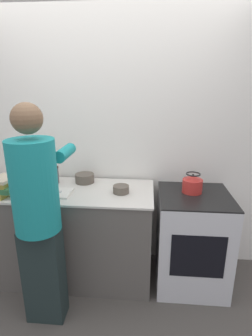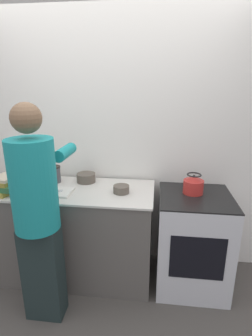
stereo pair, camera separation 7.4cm
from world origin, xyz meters
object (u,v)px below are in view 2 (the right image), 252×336
(knife, at_px, (50,191))
(kettle, at_px, (193,185))
(oven, at_px, (192,241))
(canister_jar, at_px, (54,174))
(cutting_board, at_px, (55,192))
(person, at_px, (37,211))
(bowl_prep, at_px, (121,189))

(knife, relative_size, kettle, 1.21)
(oven, xyz_separation_m, canister_jar, (-1.33, 0.16, 0.54))
(cutting_board, bearing_deg, kettle, 7.86)
(knife, height_order, canister_jar, canister_jar)
(oven, distance_m, person, 1.39)
(oven, distance_m, knife, 1.37)
(cutting_board, height_order, bowl_prep, bowl_prep)
(person, distance_m, kettle, 1.31)
(knife, xyz_separation_m, kettle, (1.25, 0.18, 0.04))
(oven, height_order, bowl_prep, bowl_prep)
(kettle, bearing_deg, bowl_prep, -171.61)
(person, height_order, knife, person)
(person, height_order, bowl_prep, person)
(cutting_board, distance_m, bowl_prep, 0.59)
(bowl_prep, bearing_deg, person, -139.05)
(oven, bearing_deg, cutting_board, -175.11)
(knife, xyz_separation_m, bowl_prep, (0.62, 0.09, 0.01))
(person, distance_m, cutting_board, 0.41)
(kettle, distance_m, canister_jar, 1.32)
(bowl_prep, relative_size, canister_jar, 0.87)
(bowl_prep, bearing_deg, cutting_board, -172.70)
(oven, xyz_separation_m, bowl_prep, (-0.65, -0.03, 0.49))
(canister_jar, bearing_deg, kettle, -4.11)
(cutting_board, distance_m, canister_jar, 0.29)
(cutting_board, bearing_deg, oven, 4.89)
(cutting_board, xyz_separation_m, canister_jar, (-0.10, 0.26, 0.07))
(bowl_prep, bearing_deg, oven, 2.73)
(knife, relative_size, bowl_prep, 1.52)
(cutting_board, height_order, kettle, kettle)
(oven, height_order, canister_jar, canister_jar)
(canister_jar, bearing_deg, knife, -77.74)
(knife, bearing_deg, bowl_prep, -1.11)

